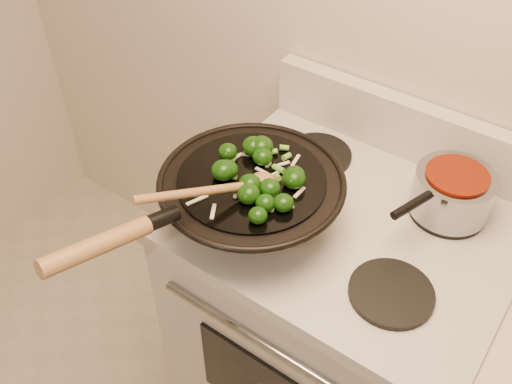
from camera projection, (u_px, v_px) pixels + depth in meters
The scene contains 5 objects.
stove at pixel (333, 324), 1.67m from camera, with size 0.78×0.67×1.08m.
wok at pixel (250, 198), 1.29m from camera, with size 0.42×0.69×0.23m.
stirfry at pixel (258, 173), 1.24m from camera, with size 0.24×0.29×0.05m.
wooden_spoon at pixel (230, 187), 1.18m from camera, with size 0.16×0.31×0.11m.
saucepan at pixel (452, 192), 1.32m from camera, with size 0.19×0.29×0.11m.
Camera 1 is at (0.19, 0.27, 1.89)m, focal length 40.00 mm.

